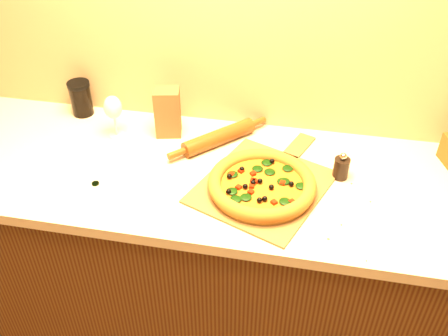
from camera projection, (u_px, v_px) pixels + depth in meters
cabinet at (225, 265)px, 1.99m from camera, size 2.80×0.65×0.86m
countertop at (225, 177)px, 1.72m from camera, size 2.84×0.68×0.04m
pizza_peel at (265, 184)px, 1.65m from camera, size 0.50×0.60×0.01m
pizza at (262, 184)px, 1.61m from camera, size 0.35×0.35×0.05m
bottle_cap at (95, 183)px, 1.65m from camera, size 0.03×0.03×0.01m
pepper_grinder at (341, 167)px, 1.66m from camera, size 0.05×0.05×0.10m
rolling_pin at (219, 137)px, 1.82m from camera, size 0.31×0.32×0.06m
wine_glass at (113, 108)px, 1.81m from camera, size 0.07×0.07×0.17m
paper_bag at (168, 112)px, 1.84m from camera, size 0.11×0.09×0.19m
dark_jar at (81, 98)px, 1.96m from camera, size 0.09×0.09×0.14m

